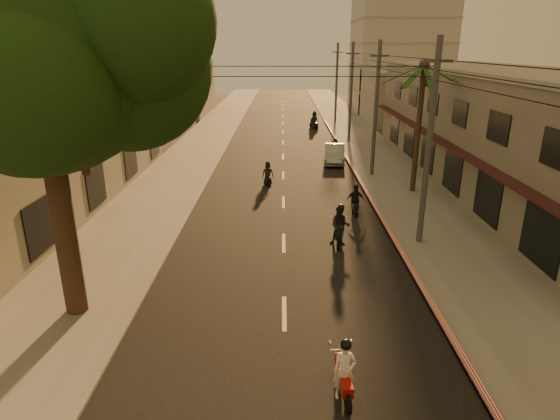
# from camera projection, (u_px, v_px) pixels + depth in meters

# --- Properties ---
(ground) EXTENTS (160.00, 160.00, 0.00)m
(ground) POSITION_uv_depth(u_px,v_px,m) (285.00, 349.00, 13.95)
(ground) COLOR #383023
(ground) RESTS_ON ground
(road) EXTENTS (10.00, 140.00, 0.02)m
(road) POSITION_uv_depth(u_px,v_px,m) (283.00, 175.00, 32.83)
(road) COLOR black
(road) RESTS_ON ground
(sidewalk_right) EXTENTS (5.00, 140.00, 0.12)m
(sidewalk_right) POSITION_uv_depth(u_px,v_px,m) (390.00, 175.00, 32.78)
(sidewalk_right) COLOR slate
(sidewalk_right) RESTS_ON ground
(sidewalk_left) EXTENTS (5.00, 140.00, 0.12)m
(sidewalk_left) POSITION_uv_depth(u_px,v_px,m) (177.00, 175.00, 32.84)
(sidewalk_left) COLOR slate
(sidewalk_left) RESTS_ON ground
(curb_stripe) EXTENTS (0.20, 60.00, 0.20)m
(curb_stripe) POSITION_uv_depth(u_px,v_px,m) (368.00, 196.00, 28.05)
(curb_stripe) COLOR red
(curb_stripe) RESTS_ON ground
(shophouse_row) EXTENTS (8.80, 34.20, 7.30)m
(shophouse_row) POSITION_uv_depth(u_px,v_px,m) (503.00, 128.00, 29.68)
(shophouse_row) COLOR gray
(shophouse_row) RESTS_ON ground
(left_building) EXTENTS (8.20, 24.20, 5.20)m
(left_building) POSITION_uv_depth(u_px,v_px,m) (36.00, 158.00, 26.37)
(left_building) COLOR #A39E93
(left_building) RESTS_ON ground
(distant_tower) EXTENTS (12.10, 12.10, 28.00)m
(distant_tower) POSITION_uv_depth(u_px,v_px,m) (403.00, 4.00, 62.14)
(distant_tower) COLOR #B7B5B2
(distant_tower) RESTS_ON ground
(broadleaf_tree) EXTENTS (9.60, 8.70, 12.10)m
(broadleaf_tree) POSITION_uv_depth(u_px,v_px,m) (52.00, 49.00, 13.21)
(broadleaf_tree) COLOR black
(broadleaf_tree) RESTS_ON ground
(palm_tree) EXTENTS (5.00, 5.00, 8.20)m
(palm_tree) POSITION_uv_depth(u_px,v_px,m) (424.00, 73.00, 26.66)
(palm_tree) COLOR black
(palm_tree) RESTS_ON ground
(utility_poles) EXTENTS (1.20, 48.26, 9.00)m
(utility_poles) POSITION_uv_depth(u_px,v_px,m) (378.00, 79.00, 30.65)
(utility_poles) COLOR #38383A
(utility_poles) RESTS_ON ground
(filler_right) EXTENTS (8.00, 14.00, 6.00)m
(filler_right) POSITION_uv_depth(u_px,v_px,m) (401.00, 97.00, 55.39)
(filler_right) COLOR #A39E93
(filler_right) RESTS_ON ground
(filler_left_near) EXTENTS (8.00, 14.00, 4.40)m
(filler_left_near) POSITION_uv_depth(u_px,v_px,m) (139.00, 116.00, 45.38)
(filler_left_near) COLOR #A39E93
(filler_left_near) RESTS_ON ground
(filler_left_far) EXTENTS (8.00, 14.00, 7.00)m
(filler_left_far) POSITION_uv_depth(u_px,v_px,m) (177.00, 87.00, 61.95)
(filler_left_far) COLOR #A39E93
(filler_left_far) RESTS_ON ground
(scooter_red) EXTENTS (0.71, 1.76, 1.73)m
(scooter_red) POSITION_uv_depth(u_px,v_px,m) (344.00, 372.00, 11.82)
(scooter_red) COLOR black
(scooter_red) RESTS_ON ground
(scooter_mid_a) EXTENTS (1.16, 1.95, 1.94)m
(scooter_mid_a) POSITION_uv_depth(u_px,v_px,m) (340.00, 226.00, 21.08)
(scooter_mid_a) COLOR black
(scooter_mid_a) RESTS_ON ground
(scooter_mid_b) EXTENTS (0.92, 1.70, 1.67)m
(scooter_mid_b) POSITION_uv_depth(u_px,v_px,m) (355.00, 201.00, 25.08)
(scooter_mid_b) COLOR black
(scooter_mid_b) RESTS_ON ground
(scooter_far_a) EXTENTS (0.86, 1.63, 1.60)m
(scooter_far_a) POSITION_uv_depth(u_px,v_px,m) (268.00, 174.00, 30.34)
(scooter_far_a) COLOR black
(scooter_far_a) RESTS_ON ground
(scooter_far_b) EXTENTS (1.35, 1.60, 1.63)m
(scooter_far_b) POSITION_uv_depth(u_px,v_px,m) (335.00, 149.00, 37.73)
(scooter_far_b) COLOR black
(scooter_far_b) RESTS_ON ground
(parked_car) EXTENTS (2.30, 4.57, 1.41)m
(parked_car) POSITION_uv_depth(u_px,v_px,m) (334.00, 154.00, 36.22)
(parked_car) COLOR gray
(parked_car) RESTS_ON ground
(scooter_far_c) EXTENTS (1.33, 1.91, 1.99)m
(scooter_far_c) POSITION_uv_depth(u_px,v_px,m) (314.00, 121.00, 51.06)
(scooter_far_c) COLOR black
(scooter_far_c) RESTS_ON ground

